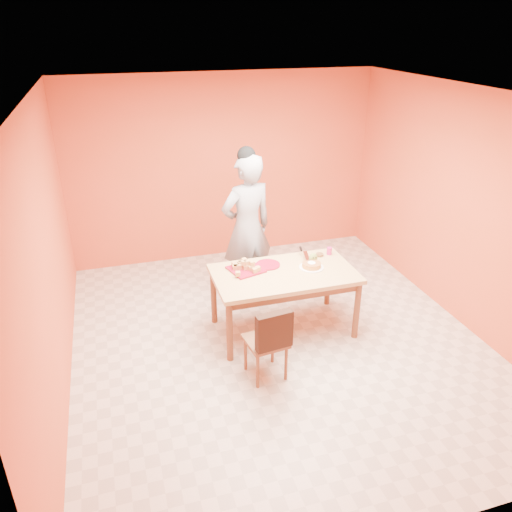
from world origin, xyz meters
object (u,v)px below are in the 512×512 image
object	(u,v)px
dining_table	(284,280)
magenta_glass	(329,251)
person	(247,229)
checker_tin	(320,255)
pastry_platter	(246,269)
dining_chair	(266,340)
sponge_cake	(311,265)
egg_ornament	(313,258)
red_dinner_plate	(268,265)

from	to	relation	value
dining_table	magenta_glass	xyz separation A→B (m)	(0.68, 0.28, 0.14)
person	magenta_glass	xyz separation A→B (m)	(0.86, -0.61, -0.15)
dining_table	checker_tin	xyz separation A→B (m)	(0.55, 0.28, 0.11)
pastry_platter	dining_chair	bearing A→B (deg)	-93.17
dining_table	pastry_platter	bearing A→B (deg)	157.13
person	sponge_cake	world-z (taller)	person
sponge_cake	egg_ornament	bearing A→B (deg)	58.90
dining_table	red_dinner_plate	bearing A→B (deg)	119.91
dining_chair	person	xyz separation A→B (m)	(0.27, 1.65, 0.52)
dining_chair	egg_ornament	xyz separation A→B (m)	(0.85, 0.87, 0.39)
checker_tin	sponge_cake	bearing A→B (deg)	-129.28
red_dinner_plate	sponge_cake	world-z (taller)	sponge_cake
red_dinner_plate	egg_ornament	xyz separation A→B (m)	(0.52, -0.10, 0.06)
person	egg_ornament	size ratio (longest dim) A/B	14.72
magenta_glass	dining_table	bearing A→B (deg)	-157.24
dining_table	dining_chair	xyz separation A→B (m)	(-0.45, -0.75, -0.23)
person	sponge_cake	bearing A→B (deg)	106.05
egg_ornament	checker_tin	world-z (taller)	egg_ornament
sponge_cake	checker_tin	bearing A→B (deg)	50.72
pastry_platter	egg_ornament	bearing A→B (deg)	-3.82
sponge_cake	egg_ornament	world-z (taller)	egg_ornament
person	dining_table	bearing A→B (deg)	87.23
dining_chair	sponge_cake	bearing A→B (deg)	37.08
pastry_platter	checker_tin	xyz separation A→B (m)	(0.95, 0.11, 0.00)
pastry_platter	egg_ornament	distance (m)	0.80
pastry_platter	sponge_cake	distance (m)	0.75
red_dinner_plate	egg_ornament	bearing A→B (deg)	-10.81
dining_table	checker_tin	distance (m)	0.63
dining_table	red_dinner_plate	distance (m)	0.27
sponge_cake	pastry_platter	bearing A→B (deg)	167.99
red_dinner_plate	sponge_cake	size ratio (longest dim) A/B	1.30
dining_chair	checker_tin	world-z (taller)	dining_chair
dining_chair	sponge_cake	xyz separation A→B (m)	(0.78, 0.76, 0.36)
red_dinner_plate	checker_tin	world-z (taller)	checker_tin
dining_chair	checker_tin	distance (m)	1.47
red_dinner_plate	pastry_platter	bearing A→B (deg)	-170.57
sponge_cake	egg_ornament	size ratio (longest dim) A/B	1.66
sponge_cake	checker_tin	world-z (taller)	sponge_cake
dining_chair	checker_tin	size ratio (longest dim) A/B	9.11
egg_ornament	checker_tin	size ratio (longest dim) A/B	1.40
sponge_cake	checker_tin	xyz separation A→B (m)	(0.22, 0.26, -0.02)
egg_ornament	red_dinner_plate	bearing A→B (deg)	171.39
checker_tin	dining_table	bearing A→B (deg)	-153.21
pastry_platter	sponge_cake	world-z (taller)	sponge_cake
person	egg_ornament	bearing A→B (deg)	112.29
red_dinner_plate	checker_tin	bearing A→B (deg)	5.32
dining_chair	dining_table	bearing A→B (deg)	51.84
red_dinner_plate	sponge_cake	bearing A→B (deg)	-23.85
person	pastry_platter	bearing A→B (deg)	59.00
red_dinner_plate	dining_table	bearing A→B (deg)	-60.09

